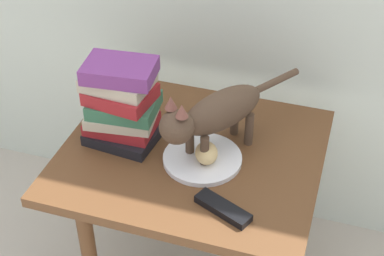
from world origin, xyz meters
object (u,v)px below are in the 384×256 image
plate (202,159)px  bread_roll (206,153)px  side_table (192,173)px  tv_remote (223,208)px  candle_jar (132,96)px  cat (214,114)px  book_stack (121,103)px

plate → bread_roll: (0.01, -0.01, 0.03)m
side_table → tv_remote: size_ratio=4.74×
plate → tv_remote: size_ratio=1.43×
candle_jar → plate: bearing=-33.2°
cat → tv_remote: cat is taller
plate → candle_jar: candle_jar is taller
cat → tv_remote: (0.09, -0.21, -0.12)m
plate → side_table: bearing=142.2°
bread_roll → candle_jar: 0.35m
side_table → bread_roll: bearing=-37.7°
bread_roll → plate: bearing=142.4°
plate → cat: bearing=66.1°
candle_jar → side_table: bearing=-32.4°
side_table → book_stack: (-0.20, -0.00, 0.20)m
candle_jar → tv_remote: 0.52m
book_stack → candle_jar: book_stack is taller
side_table → plate: size_ratio=3.31×
side_table → tv_remote: (0.14, -0.20, 0.09)m
cat → book_stack: 0.26m
tv_remote → plate: bearing=145.1°
candle_jar → bread_roll: bearing=-33.4°
book_stack → tv_remote: book_stack is taller
bread_roll → tv_remote: bearing=-60.4°
bread_roll → candle_jar: candle_jar is taller
bread_roll → book_stack: (-0.25, 0.04, 0.08)m
plate → tv_remote: (0.10, -0.17, 0.00)m
book_stack → cat: bearing=3.0°
side_table → tv_remote: 0.26m
cat → tv_remote: 0.26m
bread_roll → cat: bearing=85.9°
bread_roll → book_stack: book_stack is taller
side_table → book_stack: size_ratio=2.83×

